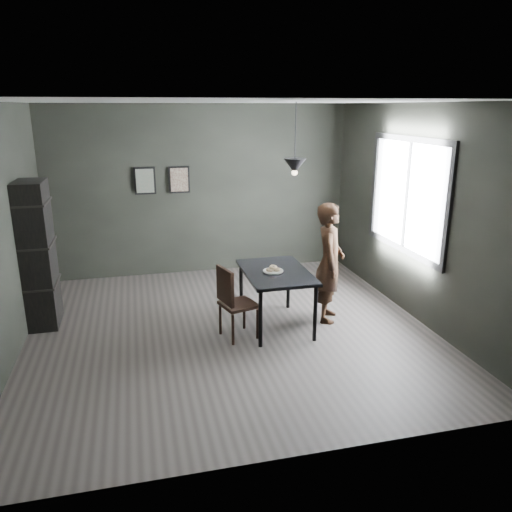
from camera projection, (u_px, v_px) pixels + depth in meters
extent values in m
plane|color=#35302D|center=(230.00, 330.00, 6.39)|extent=(5.00, 5.00, 0.00)
cube|color=black|center=(201.00, 191.00, 8.32)|extent=(5.00, 0.10, 2.80)
cube|color=silver|center=(227.00, 102.00, 5.59)|extent=(5.00, 5.00, 0.02)
cube|color=white|center=(407.00, 196.00, 6.69)|extent=(0.02, 1.80, 1.40)
cube|color=black|center=(407.00, 196.00, 6.68)|extent=(0.04, 1.96, 1.56)
cube|color=black|center=(276.00, 272.00, 6.32)|extent=(0.80, 1.20, 0.04)
cylinder|color=black|center=(261.00, 319.00, 5.85)|extent=(0.05, 0.05, 0.71)
cylinder|color=black|center=(315.00, 314.00, 6.00)|extent=(0.05, 0.05, 0.71)
cylinder|color=black|center=(241.00, 288.00, 6.85)|extent=(0.05, 0.05, 0.71)
cylinder|color=black|center=(288.00, 284.00, 7.01)|extent=(0.05, 0.05, 0.71)
cylinder|color=white|center=(273.00, 271.00, 6.27)|extent=(0.23, 0.23, 0.01)
torus|color=beige|center=(276.00, 269.00, 6.27)|extent=(0.10, 0.10, 0.04)
torus|color=beige|center=(270.00, 270.00, 6.26)|extent=(0.10, 0.10, 0.04)
torus|color=beige|center=(273.00, 267.00, 6.25)|extent=(0.13, 0.13, 0.05)
imported|color=black|center=(329.00, 263.00, 6.51)|extent=(0.57, 0.68, 1.58)
cube|color=black|center=(239.00, 304.00, 6.10)|extent=(0.49, 0.49, 0.04)
cube|color=black|center=(225.00, 286.00, 5.93)|extent=(0.15, 0.39, 0.43)
cylinder|color=black|center=(233.00, 330.00, 5.94)|extent=(0.03, 0.03, 0.39)
cylinder|color=black|center=(258.00, 324.00, 6.10)|extent=(0.03, 0.03, 0.39)
cylinder|color=black|center=(220.00, 320.00, 6.22)|extent=(0.03, 0.03, 0.39)
cylinder|color=black|center=(244.00, 314.00, 6.39)|extent=(0.03, 0.03, 0.39)
cube|color=black|center=(38.00, 255.00, 6.33)|extent=(0.36, 0.63, 1.88)
cylinder|color=black|center=(295.00, 134.00, 5.98)|extent=(0.01, 0.01, 0.75)
cone|color=black|center=(295.00, 166.00, 6.09)|extent=(0.28, 0.28, 0.18)
sphere|color=#FFE0B2|center=(295.00, 173.00, 6.11)|extent=(0.07, 0.07, 0.07)
cube|color=black|center=(145.00, 181.00, 8.02)|extent=(0.34, 0.03, 0.44)
cube|color=#466354|center=(145.00, 181.00, 8.01)|extent=(0.28, 0.01, 0.38)
cube|color=black|center=(179.00, 180.00, 8.15)|extent=(0.34, 0.03, 0.44)
cube|color=brown|center=(179.00, 180.00, 8.13)|extent=(0.28, 0.01, 0.38)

